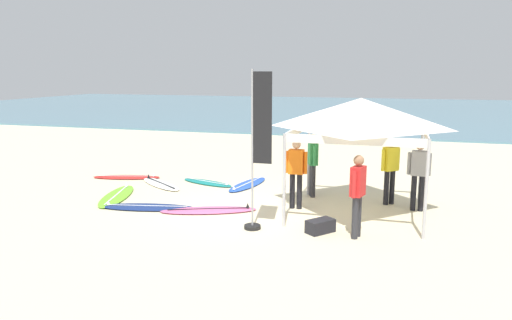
# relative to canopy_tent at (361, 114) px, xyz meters

# --- Properties ---
(ground_plane) EXTENTS (80.00, 80.00, 0.00)m
(ground_plane) POSITION_rel_canopy_tent_xyz_m (-2.23, -0.46, -2.39)
(ground_plane) COLOR beige
(sea) EXTENTS (80.00, 36.00, 0.10)m
(sea) POSITION_rel_canopy_tent_xyz_m (-2.23, 31.24, -2.34)
(sea) COLOR #568499
(sea) RESTS_ON ground
(canopy_tent) EXTENTS (3.02, 3.02, 2.75)m
(canopy_tent) POSITION_rel_canopy_tent_xyz_m (0.00, 0.00, 0.00)
(canopy_tent) COLOR #B7B7BC
(canopy_tent) RESTS_ON ground
(surfboard_navy) EXTENTS (2.47, 1.12, 0.19)m
(surfboard_navy) POSITION_rel_canopy_tent_xyz_m (-5.04, -1.06, -2.35)
(surfboard_navy) COLOR navy
(surfboard_navy) RESTS_ON ground
(surfboard_pink) EXTENTS (2.39, 1.45, 0.19)m
(surfboard_pink) POSITION_rel_canopy_tent_xyz_m (-3.45, -0.87, -2.35)
(surfboard_pink) COLOR pink
(surfboard_pink) RESTS_ON ground
(surfboard_blue) EXTENTS (0.90, 2.15, 0.19)m
(surfboard_blue) POSITION_rel_canopy_tent_xyz_m (-3.37, 1.98, -2.35)
(surfboard_blue) COLOR blue
(surfboard_blue) RESTS_ON ground
(surfboard_white) EXTENTS (2.00, 1.68, 0.19)m
(surfboard_white) POSITION_rel_canopy_tent_xyz_m (-5.88, 1.29, -2.35)
(surfboard_white) COLOR white
(surfboard_white) RESTS_ON ground
(surfboard_lime) EXTENTS (1.27, 2.48, 0.19)m
(surfboard_lime) POSITION_rel_canopy_tent_xyz_m (-6.36, -0.31, -2.35)
(surfboard_lime) COLOR #7AD12D
(surfboard_lime) RESTS_ON ground
(surfboard_teal) EXTENTS (1.89, 1.06, 0.19)m
(surfboard_teal) POSITION_rel_canopy_tent_xyz_m (-4.61, 1.87, -2.35)
(surfboard_teal) COLOR #19847F
(surfboard_teal) RESTS_ON ground
(surfboard_red) EXTENTS (2.20, 1.10, 0.19)m
(surfboard_red) POSITION_rel_canopy_tent_xyz_m (-7.36, 1.85, -2.35)
(surfboard_red) COLOR red
(surfboard_red) RESTS_ON ground
(person_yellow) EXTENTS (0.44, 0.40, 1.71)m
(person_yellow) POSITION_rel_canopy_tent_xyz_m (0.70, 1.06, -1.40)
(person_yellow) COLOR black
(person_yellow) RESTS_ON ground
(person_green) EXTENTS (0.33, 0.52, 1.71)m
(person_green) POSITION_rel_canopy_tent_xyz_m (-1.31, 1.29, -1.40)
(person_green) COLOR #2D2D33
(person_green) RESTS_ON ground
(person_orange) EXTENTS (0.55, 0.23, 1.71)m
(person_orange) POSITION_rel_canopy_tent_xyz_m (-1.50, 0.01, -1.40)
(person_orange) COLOR black
(person_orange) RESTS_ON ground
(person_red) EXTENTS (0.31, 0.53, 1.71)m
(person_red) POSITION_rel_canopy_tent_xyz_m (0.13, -1.73, -1.40)
(person_red) COLOR #2D2D33
(person_red) RESTS_ON ground
(person_grey) EXTENTS (0.55, 0.24, 1.71)m
(person_grey) POSITION_rel_canopy_tent_xyz_m (1.38, 0.65, -1.40)
(person_grey) COLOR black
(person_grey) RESTS_ON ground
(banner_flag) EXTENTS (0.60, 0.36, 3.40)m
(banner_flag) POSITION_rel_canopy_tent_xyz_m (-1.95, -1.81, -0.81)
(banner_flag) COLOR #99999E
(banner_flag) RESTS_ON ground
(gear_bag_near_tent) EXTENTS (0.63, 0.67, 0.28)m
(gear_bag_near_tent) POSITION_rel_canopy_tent_xyz_m (-0.62, -1.64, -2.25)
(gear_bag_near_tent) COLOR #232328
(gear_bag_near_tent) RESTS_ON ground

